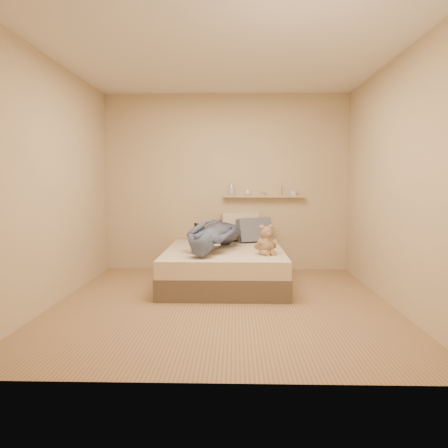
{
  "coord_description": "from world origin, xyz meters",
  "views": [
    {
      "loc": [
        0.14,
        -4.61,
        1.29
      ],
      "look_at": [
        0.0,
        0.65,
        0.8
      ],
      "focal_mm": 35.0,
      "sensor_mm": 36.0,
      "label": 1
    }
  ],
  "objects_px": {
    "bed": "(225,266)",
    "game_console": "(213,243)",
    "pillow_grey": "(254,230)",
    "pillow_cream": "(241,227)",
    "person": "(215,234)",
    "teddy_bear": "(266,242)",
    "wall_shelf": "(263,196)",
    "dark_plush": "(198,234)"
  },
  "relations": [
    {
      "from": "bed",
      "to": "teddy_bear",
      "type": "distance_m",
      "value": 0.74
    },
    {
      "from": "teddy_bear",
      "to": "pillow_cream",
      "type": "relative_size",
      "value": 0.65
    },
    {
      "from": "pillow_cream",
      "to": "person",
      "type": "xyz_separation_m",
      "value": [
        -0.34,
        -0.83,
        -0.0
      ]
    },
    {
      "from": "game_console",
      "to": "pillow_cream",
      "type": "relative_size",
      "value": 0.32
    },
    {
      "from": "pillow_grey",
      "to": "person",
      "type": "height_order",
      "value": "person"
    },
    {
      "from": "pillow_cream",
      "to": "wall_shelf",
      "type": "xyz_separation_m",
      "value": [
        0.33,
        0.08,
        0.45
      ]
    },
    {
      "from": "pillow_cream",
      "to": "pillow_grey",
      "type": "bearing_deg",
      "value": -35.49
    },
    {
      "from": "game_console",
      "to": "pillow_grey",
      "type": "relative_size",
      "value": 0.35
    },
    {
      "from": "wall_shelf",
      "to": "teddy_bear",
      "type": "bearing_deg",
      "value": -91.98
    },
    {
      "from": "teddy_bear",
      "to": "person",
      "type": "height_order",
      "value": "person"
    },
    {
      "from": "person",
      "to": "teddy_bear",
      "type": "bearing_deg",
      "value": 159.36
    },
    {
      "from": "bed",
      "to": "person",
      "type": "relative_size",
      "value": 1.16
    },
    {
      "from": "person",
      "to": "wall_shelf",
      "type": "height_order",
      "value": "wall_shelf"
    },
    {
      "from": "bed",
      "to": "person",
      "type": "distance_m",
      "value": 0.44
    },
    {
      "from": "game_console",
      "to": "dark_plush",
      "type": "height_order",
      "value": "dark_plush"
    },
    {
      "from": "pillow_grey",
      "to": "person",
      "type": "xyz_separation_m",
      "value": [
        -0.54,
        -0.69,
        0.03
      ]
    },
    {
      "from": "wall_shelf",
      "to": "dark_plush",
      "type": "bearing_deg",
      "value": -163.88
    },
    {
      "from": "person",
      "to": "pillow_cream",
      "type": "bearing_deg",
      "value": -101.29
    },
    {
      "from": "teddy_bear",
      "to": "pillow_cream",
      "type": "distance_m",
      "value": 1.25
    },
    {
      "from": "pillow_grey",
      "to": "person",
      "type": "bearing_deg",
      "value": -128.19
    },
    {
      "from": "teddy_bear",
      "to": "wall_shelf",
      "type": "distance_m",
      "value": 1.39
    },
    {
      "from": "game_console",
      "to": "wall_shelf",
      "type": "relative_size",
      "value": 0.14
    },
    {
      "from": "bed",
      "to": "wall_shelf",
      "type": "height_order",
      "value": "wall_shelf"
    },
    {
      "from": "pillow_cream",
      "to": "wall_shelf",
      "type": "height_order",
      "value": "wall_shelf"
    },
    {
      "from": "dark_plush",
      "to": "pillow_cream",
      "type": "relative_size",
      "value": 0.52
    },
    {
      "from": "bed",
      "to": "wall_shelf",
      "type": "distance_m",
      "value": 1.38
    },
    {
      "from": "bed",
      "to": "game_console",
      "type": "distance_m",
      "value": 0.63
    },
    {
      "from": "dark_plush",
      "to": "pillow_grey",
      "type": "distance_m",
      "value": 0.81
    },
    {
      "from": "bed",
      "to": "pillow_cream",
      "type": "bearing_deg",
      "value": 75.43
    },
    {
      "from": "dark_plush",
      "to": "pillow_cream",
      "type": "xyz_separation_m",
      "value": [
        0.61,
        0.19,
        0.08
      ]
    },
    {
      "from": "pillow_grey",
      "to": "wall_shelf",
      "type": "xyz_separation_m",
      "value": [
        0.14,
        0.22,
        0.48
      ]
    },
    {
      "from": "bed",
      "to": "pillow_grey",
      "type": "height_order",
      "value": "pillow_grey"
    },
    {
      "from": "bed",
      "to": "pillow_grey",
      "type": "relative_size",
      "value": 3.8
    },
    {
      "from": "pillow_cream",
      "to": "bed",
      "type": "bearing_deg",
      "value": -104.57
    },
    {
      "from": "person",
      "to": "wall_shelf",
      "type": "relative_size",
      "value": 1.37
    },
    {
      "from": "bed",
      "to": "dark_plush",
      "type": "xyz_separation_m",
      "value": [
        -0.39,
        0.64,
        0.35
      ]
    },
    {
      "from": "pillow_cream",
      "to": "teddy_bear",
      "type": "bearing_deg",
      "value": -76.64
    },
    {
      "from": "teddy_bear",
      "to": "person",
      "type": "relative_size",
      "value": 0.22
    },
    {
      "from": "bed",
      "to": "teddy_bear",
      "type": "bearing_deg",
      "value": -37.58
    },
    {
      "from": "pillow_grey",
      "to": "pillow_cream",
      "type": "bearing_deg",
      "value": 144.51
    },
    {
      "from": "pillow_grey",
      "to": "person",
      "type": "distance_m",
      "value": 0.87
    },
    {
      "from": "game_console",
      "to": "teddy_bear",
      "type": "xyz_separation_m",
      "value": [
        0.63,
        0.11,
        0.0
      ]
    }
  ]
}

